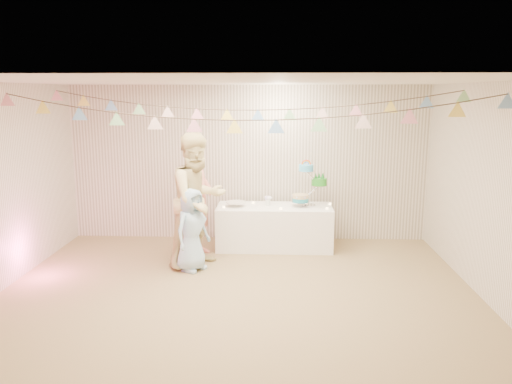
{
  "coord_description": "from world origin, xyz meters",
  "views": [
    {
      "loc": [
        0.47,
        -5.82,
        2.48
      ],
      "look_at": [
        0.2,
        0.8,
        1.15
      ],
      "focal_mm": 35.0,
      "sensor_mm": 36.0,
      "label": 1
    }
  ],
  "objects_px": {
    "table": "(274,227)",
    "cake_stand": "(309,181)",
    "person_adult_a": "(198,199)",
    "person_child": "(192,230)",
    "person_adult_b": "(198,200)"
  },
  "relations": [
    {
      "from": "table",
      "to": "cake_stand",
      "type": "relative_size",
      "value": 2.64
    },
    {
      "from": "table",
      "to": "cake_stand",
      "type": "bearing_deg",
      "value": 5.19
    },
    {
      "from": "person_adult_a",
      "to": "person_child",
      "type": "xyz_separation_m",
      "value": [
        0.0,
        -0.64,
        -0.3
      ]
    },
    {
      "from": "cake_stand",
      "to": "person_adult_a",
      "type": "height_order",
      "value": "person_adult_a"
    },
    {
      "from": "cake_stand",
      "to": "person_adult_b",
      "type": "relative_size",
      "value": 0.36
    },
    {
      "from": "person_adult_b",
      "to": "table",
      "type": "bearing_deg",
      "value": -7.29
    },
    {
      "from": "table",
      "to": "person_adult_a",
      "type": "relative_size",
      "value": 1.03
    },
    {
      "from": "person_adult_b",
      "to": "person_child",
      "type": "xyz_separation_m",
      "value": [
        -0.06,
        -0.23,
        -0.38
      ]
    },
    {
      "from": "table",
      "to": "person_adult_a",
      "type": "bearing_deg",
      "value": -159.08
    },
    {
      "from": "person_adult_a",
      "to": "person_child",
      "type": "bearing_deg",
      "value": -171.99
    },
    {
      "from": "cake_stand",
      "to": "person_child",
      "type": "relative_size",
      "value": 0.59
    },
    {
      "from": "person_adult_b",
      "to": "person_adult_a",
      "type": "bearing_deg",
      "value": 53.3
    },
    {
      "from": "person_child",
      "to": "person_adult_a",
      "type": "bearing_deg",
      "value": 34.72
    },
    {
      "from": "cake_stand",
      "to": "person_child",
      "type": "xyz_separation_m",
      "value": [
        -1.7,
        -1.14,
        -0.51
      ]
    },
    {
      "from": "person_adult_b",
      "to": "person_child",
      "type": "height_order",
      "value": "person_adult_b"
    }
  ]
}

